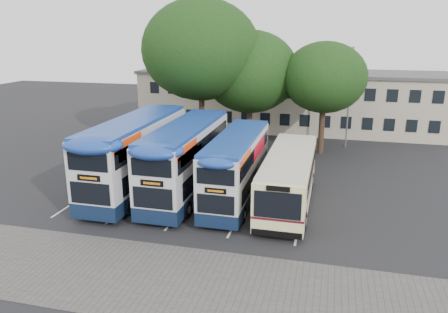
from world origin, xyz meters
TOP-DOWN VIEW (x-y plane):
  - ground at (0.00, 0.00)m, footprint 120.00×120.00m
  - paving_strip at (-2.00, -5.00)m, footprint 40.00×6.00m
  - bay_lines at (-3.75, 5.00)m, footprint 14.12×11.00m
  - depot_building at (0.00, 26.99)m, footprint 32.40×8.40m
  - lamp_post at (6.00, 19.97)m, footprint 0.25×1.05m
  - tree_left at (-6.70, 16.29)m, footprint 10.19×10.19m
  - tree_mid at (-2.71, 18.13)m, footprint 8.55×8.55m
  - tree_right at (3.81, 17.36)m, footprint 7.02×7.02m
  - bus_dd_left at (-7.78, 4.96)m, footprint 2.85×11.76m
  - bus_dd_mid at (-4.32, 5.08)m, footprint 2.72×11.22m
  - bus_dd_right at (-0.96, 4.94)m, footprint 2.45×10.12m
  - bus_single at (2.29, 5.13)m, footprint 2.76×10.85m

SIDE VIEW (x-z plane):
  - ground at x=0.00m, z-range 0.00..0.00m
  - paving_strip at x=-2.00m, z-range 0.00..0.01m
  - bay_lines at x=-3.75m, z-range 0.00..0.01m
  - bus_single at x=2.29m, z-range 0.22..3.45m
  - bus_dd_right at x=-0.96m, z-range 0.21..4.43m
  - bus_dd_mid at x=-4.32m, z-range 0.24..4.92m
  - bus_dd_left at x=-7.78m, z-range 0.25..5.15m
  - depot_building at x=0.00m, z-range 0.05..6.25m
  - lamp_post at x=6.00m, z-range 0.55..9.61m
  - tree_right at x=3.81m, z-range 1.79..11.39m
  - tree_mid at x=-2.71m, z-range 1.60..12.09m
  - tree_left at x=-6.70m, z-range 2.23..15.38m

